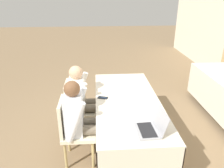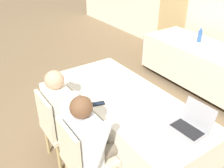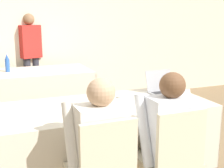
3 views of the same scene
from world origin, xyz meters
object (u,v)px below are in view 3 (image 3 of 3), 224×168
person_checkered_shirt (98,143)px  chair_near_right (171,156)px  cell_phone (109,116)px  person_white_shirt (165,132)px  water_bottle (7,63)px  person_red_shirt (31,54)px  laptop (164,89)px

person_checkered_shirt → chair_near_right: bearing=169.7°
cell_phone → person_white_shirt: 0.49m
chair_near_right → person_white_shirt: size_ratio=0.78×
cell_phone → chair_near_right: (0.37, -0.41, -0.25)m
chair_near_right → water_bottle: bearing=-70.6°
cell_phone → person_checkered_shirt: 0.38m
cell_phone → person_red_shirt: size_ratio=0.10×
person_checkered_shirt → person_red_shirt: bearing=-89.8°
cell_phone → chair_near_right: 0.60m
laptop → water_bottle: bearing=124.3°
cell_phone → chair_near_right: size_ratio=0.17×
water_bottle → chair_near_right: 3.06m
person_checkered_shirt → person_white_shirt: bearing=-180.0°
cell_phone → person_red_shirt: bearing=111.4°
laptop → cell_phone: 0.98m
cell_phone → person_checkered_shirt: bearing=-106.2°
cell_phone → water_bottle: size_ratio=0.56×
person_white_shirt → chair_near_right: bearing=90.0°
person_checkered_shirt → laptop: bearing=-142.4°
person_red_shirt → laptop: bearing=-85.9°
chair_near_right → cell_phone: bearing=-48.0°
cell_phone → water_bottle: water_bottle is taller
person_checkered_shirt → person_red_shirt: (-0.01, 3.43, 0.24)m
chair_near_right → laptop: bearing=-117.4°
cell_phone → person_checkered_shirt: person_checkered_shirt is taller
water_bottle → chair_near_right: (1.01, -2.87, -0.37)m
person_checkered_shirt → water_bottle: bearing=-80.9°
person_white_shirt → water_bottle: bearing=-69.9°
laptop → water_bottle: water_bottle is taller
laptop → water_bottle: (-1.48, 1.96, 0.08)m
chair_near_right → person_red_shirt: (-0.58, 3.53, 0.40)m
person_checkered_shirt → person_white_shirt: same height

